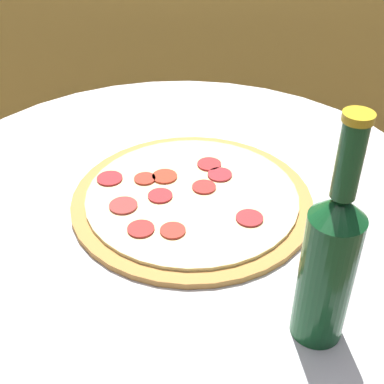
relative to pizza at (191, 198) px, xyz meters
The scene contains 4 objects.
table 0.21m from the pizza, 142.66° to the left, with size 0.88×0.88×0.76m.
fence_panel 0.89m from the pizza, 91.45° to the left, with size 1.35×0.04×1.43m.
pizza is the anchor object (origin of this frame).
beer_bottle 0.31m from the pizza, 57.24° to the right, with size 0.06×0.06×0.29m.
Camera 1 is at (0.05, -0.69, 1.27)m, focal length 50.00 mm.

